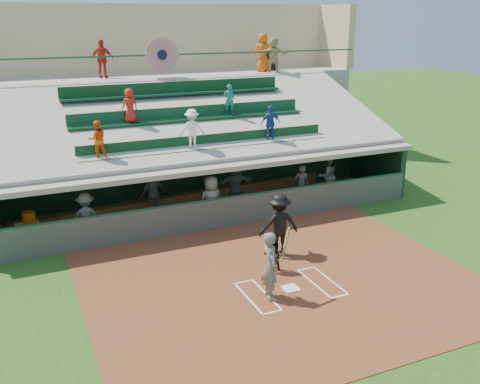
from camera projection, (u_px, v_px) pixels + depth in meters
name	position (u px, v px, depth m)	size (l,w,h in m)	color
ground	(291.00, 289.00, 14.86)	(100.00, 100.00, 0.00)	#214914
dirt_slab	(282.00, 281.00, 15.29)	(11.00, 9.00, 0.02)	brown
home_plate	(291.00, 288.00, 14.85)	(0.43, 0.43, 0.03)	white
batters_box_chalk	(291.00, 289.00, 14.86)	(2.65, 1.85, 0.01)	white
dugout_floor	(206.00, 212.00, 20.72)	(16.00, 3.50, 0.04)	gray
concourse_slab	(156.00, 123.00, 25.86)	(20.00, 3.00, 4.60)	gray
grandstand	(175.00, 136.00, 23.28)	(20.40, 10.40, 7.80)	#494E4A
batter_at_plate	(271.00, 266.00, 14.09)	(0.89, 0.79, 1.95)	#51534F
catcher	(272.00, 253.00, 15.70)	(0.58, 0.45, 1.19)	black
home_umpire	(279.00, 224.00, 16.76)	(1.30, 0.75, 2.01)	black
dugout_bench	(191.00, 197.00, 21.63)	(13.97, 0.42, 0.42)	olive
white_table	(29.00, 233.00, 17.73)	(0.77, 0.57, 0.67)	white
water_cooler	(29.00, 218.00, 17.56)	(0.42, 0.42, 0.42)	#CE570C
dugout_player_a	(86.00, 216.00, 17.87)	(1.06, 0.61, 1.64)	#585B56
dugout_player_b	(154.00, 194.00, 19.94)	(1.03, 0.43, 1.75)	#60625D
dugout_player_c	(211.00, 201.00, 19.05)	(0.90, 0.59, 1.84)	#52544F
dugout_player_d	(235.00, 184.00, 20.92)	(1.74, 0.56, 1.88)	#5C605A
dugout_player_e	(301.00, 184.00, 21.38)	(0.58, 0.38, 1.58)	#52544F
dugout_player_f	(327.00, 176.00, 21.91)	(0.93, 0.73, 1.92)	#595B56
trash_bin	(271.00, 61.00, 27.07)	(0.59, 0.59, 0.88)	black
concourse_staff_a	(102.00, 59.00, 23.51)	(0.98, 0.41, 1.66)	red
concourse_staff_b	(263.00, 52.00, 26.29)	(0.90, 0.59, 1.85)	#D3530C
concourse_staff_c	(273.00, 55.00, 25.77)	(1.58, 0.50, 1.70)	tan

